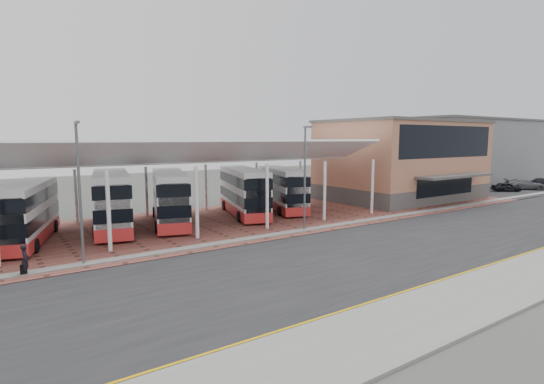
% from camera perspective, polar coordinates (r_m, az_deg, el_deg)
% --- Properties ---
extents(ground, '(140.00, 140.00, 0.00)m').
position_cam_1_polar(ground, '(27.34, 9.43, -8.02)').
color(ground, '#41423E').
extents(road, '(120.00, 14.00, 0.02)m').
position_cam_1_polar(road, '(26.66, 10.94, -8.43)').
color(road, black).
rests_on(road, ground).
extents(forecourt, '(72.00, 16.00, 0.06)m').
position_cam_1_polar(forecourt, '(38.55, -1.91, -3.43)').
color(forecourt, brown).
rests_on(forecourt, ground).
extents(sidewalk, '(120.00, 4.00, 0.14)m').
position_cam_1_polar(sidewalk, '(22.07, 26.25, -12.23)').
color(sidewalk, slate).
rests_on(sidewalk, ground).
extents(north_kerb, '(120.00, 0.80, 0.14)m').
position_cam_1_polar(north_kerb, '(31.93, 1.66, -5.59)').
color(north_kerb, slate).
rests_on(north_kerb, ground).
extents(carpark_surface, '(22.00, 10.00, 0.08)m').
position_cam_1_polar(carpark_surface, '(69.15, 30.42, 0.31)').
color(carpark_surface, black).
rests_on(carpark_surface, ground).
extents(yellow_line_near, '(120.00, 0.12, 0.01)m').
position_cam_1_polar(yellow_line_near, '(23.05, 21.83, -11.29)').
color(yellow_line_near, '#DDA200').
rests_on(yellow_line_near, road).
extents(yellow_line_far, '(120.00, 0.12, 0.01)m').
position_cam_1_polar(yellow_line_far, '(23.21, 21.20, -11.14)').
color(yellow_line_far, '#DDA200').
rests_on(yellow_line_far, road).
extents(canopy, '(37.00, 11.63, 7.07)m').
position_cam_1_polar(canopy, '(35.15, -13.89, 4.81)').
color(canopy, white).
rests_on(canopy, ground).
extents(terminal, '(18.40, 14.40, 9.25)m').
position_cam_1_polar(terminal, '(52.91, 17.07, 4.20)').
color(terminal, '#514E4C').
rests_on(terminal, ground).
extents(warehouse, '(30.50, 20.50, 10.25)m').
position_cam_1_polar(warehouse, '(79.10, 22.68, 5.21)').
color(warehouse, slate).
rests_on(warehouse, ground).
extents(lamp_west, '(0.16, 0.90, 8.07)m').
position_cam_1_polar(lamp_west, '(25.72, -24.46, 0.36)').
color(lamp_west, '#575A5F').
rests_on(lamp_west, ground).
extents(lamp_east, '(0.16, 0.90, 8.07)m').
position_cam_1_polar(lamp_east, '(32.54, 4.46, 2.28)').
color(lamp_east, '#575A5F').
rests_on(lamp_east, ground).
extents(bus_1, '(5.15, 10.17, 4.10)m').
position_cam_1_polar(bus_1, '(33.37, -30.12, -2.47)').
color(bus_1, silver).
rests_on(bus_1, forecourt).
extents(bus_2, '(4.92, 11.23, 4.51)m').
position_cam_1_polar(bus_2, '(35.40, -20.76, -1.12)').
color(bus_2, silver).
rests_on(bus_2, forecourt).
extents(bus_3, '(5.49, 10.79, 4.35)m').
position_cam_1_polar(bus_3, '(36.16, -13.60, -0.81)').
color(bus_3, silver).
rests_on(bus_3, forecourt).
extents(bus_4, '(5.39, 10.72, 4.32)m').
position_cam_1_polar(bus_4, '(39.37, -3.84, -0.01)').
color(bus_4, silver).
rests_on(bus_4, forecourt).
extents(bus_5, '(5.47, 10.33, 4.17)m').
position_cam_1_polar(bus_5, '(42.23, 1.30, 0.39)').
color(bus_5, silver).
rests_on(bus_5, forecourt).
extents(pedestrian, '(0.45, 0.63, 1.62)m').
position_cam_1_polar(pedestrian, '(25.74, -30.24, -7.88)').
color(pedestrian, black).
rests_on(pedestrian, forecourt).
extents(suitcase, '(0.33, 0.23, 0.56)m').
position_cam_1_polar(suitcase, '(25.87, -30.42, -9.04)').
color(suitcase, black).
rests_on(suitcase, forecourt).
extents(carpark_car_a, '(3.68, 3.42, 1.23)m').
position_cam_1_polar(carpark_car_a, '(65.12, 28.99, 0.61)').
color(carpark_car_a, black).
rests_on(carpark_car_a, carpark_surface).
extents(carpark_car_b, '(4.95, 5.03, 1.46)m').
position_cam_1_polar(carpark_car_b, '(68.99, 30.85, 0.91)').
color(carpark_car_b, '#555A5E').
rests_on(carpark_car_b, carpark_surface).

